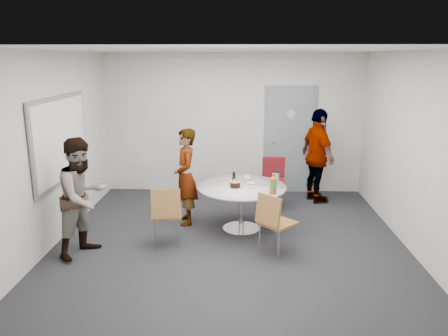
{
  "coord_description": "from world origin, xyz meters",
  "views": [
    {
      "loc": [
        0.14,
        -5.93,
        2.61
      ],
      "look_at": [
        -0.1,
        0.25,
        1.03
      ],
      "focal_mm": 35.0,
      "sensor_mm": 36.0,
      "label": 1
    }
  ],
  "objects_px": {
    "table": "(243,192)",
    "person_left": "(83,197)",
    "chair_far": "(274,177)",
    "person_main": "(186,177)",
    "whiteboard": "(61,139)",
    "person_right": "(318,156)",
    "chair_near_right": "(274,219)",
    "door": "(290,141)",
    "chair_near_left": "(166,211)"
  },
  "relations": [
    {
      "from": "person_main",
      "to": "person_left",
      "type": "height_order",
      "value": "person_left"
    },
    {
      "from": "chair_near_left",
      "to": "chair_far",
      "type": "relative_size",
      "value": 0.99
    },
    {
      "from": "whiteboard",
      "to": "person_left",
      "type": "xyz_separation_m",
      "value": [
        0.51,
        -0.69,
        -0.65
      ]
    },
    {
      "from": "chair_near_right",
      "to": "door",
      "type": "bearing_deg",
      "value": 125.2
    },
    {
      "from": "table",
      "to": "whiteboard",
      "type": "bearing_deg",
      "value": -175.13
    },
    {
      "from": "table",
      "to": "chair_far",
      "type": "bearing_deg",
      "value": 64.56
    },
    {
      "from": "chair_far",
      "to": "person_left",
      "type": "relative_size",
      "value": 0.55
    },
    {
      "from": "person_right",
      "to": "chair_near_right",
      "type": "bearing_deg",
      "value": 137.7
    },
    {
      "from": "door",
      "to": "chair_near_right",
      "type": "relative_size",
      "value": 2.44
    },
    {
      "from": "person_right",
      "to": "person_left",
      "type": "bearing_deg",
      "value": 103.93
    },
    {
      "from": "table",
      "to": "person_right",
      "type": "relative_size",
      "value": 0.78
    },
    {
      "from": "whiteboard",
      "to": "person_right",
      "type": "xyz_separation_m",
      "value": [
        4.0,
        1.66,
        -0.59
      ]
    },
    {
      "from": "person_main",
      "to": "chair_near_right",
      "type": "bearing_deg",
      "value": 33.03
    },
    {
      "from": "door",
      "to": "chair_near_left",
      "type": "distance_m",
      "value": 3.41
    },
    {
      "from": "whiteboard",
      "to": "person_main",
      "type": "height_order",
      "value": "whiteboard"
    },
    {
      "from": "table",
      "to": "chair_near_left",
      "type": "bearing_deg",
      "value": -148.17
    },
    {
      "from": "table",
      "to": "person_right",
      "type": "height_order",
      "value": "person_right"
    },
    {
      "from": "table",
      "to": "person_left",
      "type": "bearing_deg",
      "value": -156.86
    },
    {
      "from": "door",
      "to": "chair_near_right",
      "type": "height_order",
      "value": "door"
    },
    {
      "from": "chair_far",
      "to": "table",
      "type": "bearing_deg",
      "value": 66.78
    },
    {
      "from": "chair_far",
      "to": "person_left",
      "type": "bearing_deg",
      "value": 39.69
    },
    {
      "from": "person_right",
      "to": "table",
      "type": "bearing_deg",
      "value": 116.64
    },
    {
      "from": "door",
      "to": "person_left",
      "type": "height_order",
      "value": "door"
    },
    {
      "from": "chair_near_right",
      "to": "person_main",
      "type": "height_order",
      "value": "person_main"
    },
    {
      "from": "person_left",
      "to": "person_right",
      "type": "relative_size",
      "value": 0.93
    },
    {
      "from": "door",
      "to": "person_main",
      "type": "distance_m",
      "value": 2.57
    },
    {
      "from": "whiteboard",
      "to": "table",
      "type": "relative_size",
      "value": 1.41
    },
    {
      "from": "person_main",
      "to": "person_right",
      "type": "height_order",
      "value": "person_right"
    },
    {
      "from": "person_left",
      "to": "person_main",
      "type": "bearing_deg",
      "value": -18.5
    },
    {
      "from": "table",
      "to": "chair_near_right",
      "type": "height_order",
      "value": "table"
    },
    {
      "from": "whiteboard",
      "to": "person_right",
      "type": "height_order",
      "value": "whiteboard"
    },
    {
      "from": "chair_near_left",
      "to": "person_left",
      "type": "bearing_deg",
      "value": -175.98
    },
    {
      "from": "person_right",
      "to": "chair_far",
      "type": "bearing_deg",
      "value": 89.7
    },
    {
      "from": "door",
      "to": "chair_near_left",
      "type": "height_order",
      "value": "door"
    },
    {
      "from": "person_main",
      "to": "chair_far",
      "type": "bearing_deg",
      "value": 105.59
    },
    {
      "from": "table",
      "to": "chair_far",
      "type": "distance_m",
      "value": 1.27
    },
    {
      "from": "chair_near_left",
      "to": "door",
      "type": "bearing_deg",
      "value": 44.87
    },
    {
      "from": "person_right",
      "to": "whiteboard",
      "type": "bearing_deg",
      "value": 92.54
    },
    {
      "from": "whiteboard",
      "to": "chair_near_left",
      "type": "height_order",
      "value": "whiteboard"
    },
    {
      "from": "chair_far",
      "to": "person_right",
      "type": "distance_m",
      "value": 0.92
    },
    {
      "from": "whiteboard",
      "to": "chair_far",
      "type": "bearing_deg",
      "value": 23.18
    },
    {
      "from": "door",
      "to": "chair_far",
      "type": "bearing_deg",
      "value": -111.86
    },
    {
      "from": "chair_far",
      "to": "person_main",
      "type": "xyz_separation_m",
      "value": [
        -1.46,
        -0.87,
        0.23
      ]
    },
    {
      "from": "whiteboard",
      "to": "door",
      "type": "bearing_deg",
      "value": 32.66
    },
    {
      "from": "whiteboard",
      "to": "chair_near_right",
      "type": "height_order",
      "value": "whiteboard"
    },
    {
      "from": "person_main",
      "to": "person_left",
      "type": "bearing_deg",
      "value": -61.45
    },
    {
      "from": "chair_near_left",
      "to": "person_left",
      "type": "xyz_separation_m",
      "value": [
        -1.06,
        -0.25,
        0.27
      ]
    },
    {
      "from": "chair_near_left",
      "to": "chair_far",
      "type": "xyz_separation_m",
      "value": [
        1.62,
        1.81,
        0.01
      ]
    },
    {
      "from": "person_left",
      "to": "person_right",
      "type": "xyz_separation_m",
      "value": [
        3.49,
        2.35,
        0.06
      ]
    },
    {
      "from": "whiteboard",
      "to": "person_main",
      "type": "bearing_deg",
      "value": 15.84
    }
  ]
}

